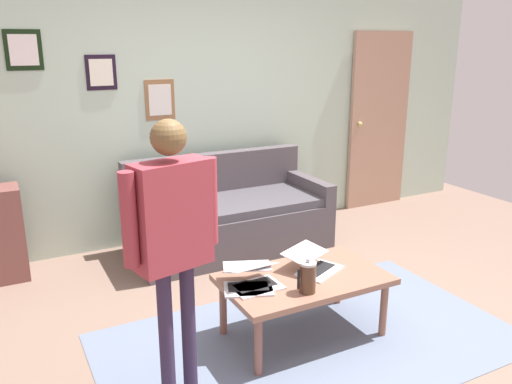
{
  "coord_description": "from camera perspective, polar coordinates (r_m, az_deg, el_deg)",
  "views": [
    {
      "loc": [
        1.83,
        2.67,
        1.93
      ],
      "look_at": [
        0.04,
        -0.79,
        0.8
      ],
      "focal_mm": 36.44,
      "sensor_mm": 36.0,
      "label": 1
    }
  ],
  "objects": [
    {
      "name": "ground_plane",
      "position": [
        3.77,
        6.27,
        -14.71
      ],
      "size": [
        7.68,
        7.68,
        0.0
      ],
      "primitive_type": "plane",
      "color": "#7A6153"
    },
    {
      "name": "laptop_center",
      "position": [
        3.34,
        -0.17,
        -9.63
      ],
      "size": [
        0.32,
        0.3,
        0.15
      ],
      "color": "silver",
      "rests_on": "coffee_table"
    },
    {
      "name": "couch",
      "position": [
        5.0,
        -3.08,
        -2.81
      ],
      "size": [
        1.85,
        0.85,
        0.88
      ],
      "color": "#4D464B",
      "rests_on": "ground_plane"
    },
    {
      "name": "laptop_left",
      "position": [
        3.59,
        6.43,
        -7.88
      ],
      "size": [
        0.43,
        0.43,
        0.13
      ],
      "color": "silver",
      "rests_on": "coffee_table"
    },
    {
      "name": "back_wall",
      "position": [
        5.24,
        -6.86,
        9.7
      ],
      "size": [
        7.04,
        0.11,
        2.7
      ],
      "color": "#AEC6B3",
      "rests_on": "ground_plane"
    },
    {
      "name": "area_rug",
      "position": [
        3.63,
        6.0,
        -15.92
      ],
      "size": [
        2.74,
        1.58,
        0.01
      ],
      "primitive_type": "cube",
      "color": "slate",
      "rests_on": "ground_plane"
    },
    {
      "name": "coffee_table",
      "position": [
        3.52,
        5.28,
        -9.89
      ],
      "size": [
        1.09,
        0.65,
        0.43
      ],
      "color": "#885D4A",
      "rests_on": "ground_plane"
    },
    {
      "name": "interior_door",
      "position": [
        6.38,
        13.32,
        7.56
      ],
      "size": [
        0.82,
        0.09,
        2.05
      ],
      "color": "tan",
      "rests_on": "ground_plane"
    },
    {
      "name": "person_standing",
      "position": [
        2.71,
        -9.13,
        -3.94
      ],
      "size": [
        0.56,
        0.26,
        1.57
      ],
      "color": "#322640",
      "rests_on": "ground_plane"
    },
    {
      "name": "french_press",
      "position": [
        3.26,
        5.68,
        -9.26
      ],
      "size": [
        0.12,
        0.1,
        0.23
      ],
      "color": "#4C3323",
      "rests_on": "coffee_table"
    },
    {
      "name": "laptop_right",
      "position": [
        3.33,
        -0.9,
        -9.7
      ],
      "size": [
        0.4,
        0.4,
        0.13
      ],
      "color": "silver",
      "rests_on": "coffee_table"
    }
  ]
}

